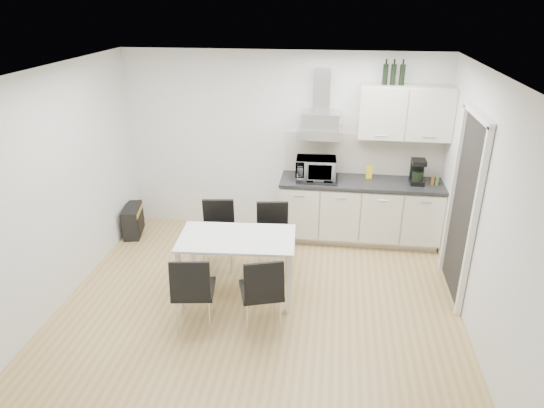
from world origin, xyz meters
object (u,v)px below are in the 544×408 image
at_px(floor_speaker, 219,217).
at_px(guitar_amp, 133,220).
at_px(chair_far_right, 273,240).
at_px(chair_near_left, 194,290).
at_px(kitchenette, 363,186).
at_px(chair_far_left, 218,237).
at_px(chair_near_right, 261,291).
at_px(dining_table, 237,244).

bearing_deg(floor_speaker, guitar_amp, -138.33).
relative_size(chair_far_right, chair_near_left, 1.00).
relative_size(kitchenette, chair_far_left, 2.86).
distance_m(chair_far_left, chair_near_right, 1.35).
bearing_deg(chair_far_left, chair_near_left, 83.32).
relative_size(chair_near_left, chair_near_right, 1.00).
xyz_separation_m(kitchenette, dining_table, (-1.47, -1.60, -0.17)).
distance_m(chair_far_left, guitar_amp, 1.67).
xyz_separation_m(chair_near_left, chair_near_right, (0.70, 0.07, 0.00)).
relative_size(dining_table, floor_speaker, 4.74).
height_order(kitchenette, guitar_amp, kitchenette).
bearing_deg(chair_near_left, chair_near_right, -2.55).
distance_m(dining_table, chair_far_left, 0.70).
bearing_deg(chair_near_right, chair_near_left, 168.53).
height_order(chair_near_left, chair_near_right, same).
bearing_deg(chair_far_right, chair_near_right, 83.10).
xyz_separation_m(guitar_amp, floor_speaker, (1.18, 0.44, -0.08)).
xyz_separation_m(kitchenette, chair_near_left, (-1.80, -2.25, -0.39)).
height_order(chair_far_right, guitar_amp, chair_far_right).
height_order(guitar_amp, floor_speaker, guitar_amp).
xyz_separation_m(chair_far_left, chair_near_left, (0.04, -1.21, 0.00)).
distance_m(chair_far_right, chair_near_left, 1.40).
xyz_separation_m(kitchenette, chair_far_right, (-1.14, -1.02, -0.39)).
distance_m(chair_far_left, chair_far_right, 0.70).
xyz_separation_m(chair_far_left, chair_far_right, (0.70, 0.02, 0.00)).
xyz_separation_m(chair_far_right, chair_near_left, (-0.66, -1.23, 0.00)).
bearing_deg(chair_far_left, chair_near_right, 114.41).
distance_m(chair_near_left, floor_speaker, 2.46).
relative_size(chair_far_right, chair_near_right, 1.00).
bearing_deg(guitar_amp, kitchenette, -7.59).
xyz_separation_m(kitchenette, floor_speaker, (-2.12, 0.17, -0.69)).
distance_m(chair_far_right, chair_near_right, 1.16).
distance_m(dining_table, chair_near_left, 0.76).
bearing_deg(chair_near_left, chair_far_right, 53.09).
distance_m(kitchenette, dining_table, 2.18).
bearing_deg(chair_near_left, chair_far_left, 83.00).
bearing_deg(kitchenette, chair_far_right, -138.12).
bearing_deg(chair_far_left, kitchenette, -158.82).
relative_size(kitchenette, chair_near_left, 2.86).
bearing_deg(floor_speaker, dining_table, -48.59).
height_order(chair_far_left, chair_far_right, same).
height_order(kitchenette, chair_far_left, kitchenette).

